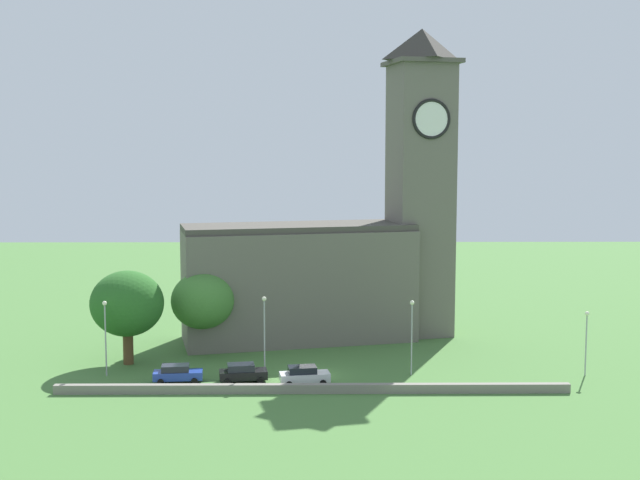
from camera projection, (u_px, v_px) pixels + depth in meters
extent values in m
plane|color=#477538|center=(312.00, 340.00, 95.22)|extent=(200.00, 200.00, 0.00)
cube|color=#666056|center=(298.00, 285.00, 94.89)|extent=(27.40, 14.71, 12.68)
cube|color=#47433C|center=(298.00, 227.00, 94.16)|extent=(27.23, 14.00, 0.70)
cube|color=#666056|center=(420.00, 201.00, 97.25)|extent=(7.84, 7.84, 31.53)
cube|color=#4F4B43|center=(422.00, 63.00, 95.48)|extent=(9.09, 9.09, 0.50)
pyramid|color=#38352F|center=(422.00, 45.00, 95.25)|extent=(8.23, 8.23, 3.60)
cylinder|color=white|center=(431.00, 119.00, 92.99)|extent=(4.10, 1.06, 4.18)
torus|color=black|center=(431.00, 119.00, 92.99)|extent=(4.53, 1.39, 4.56)
cylinder|color=white|center=(448.00, 120.00, 96.98)|extent=(1.06, 4.10, 4.18)
torus|color=black|center=(448.00, 120.00, 96.98)|extent=(1.39, 4.53, 4.56)
cube|color=gray|center=(313.00, 389.00, 74.64)|extent=(46.49, 0.70, 0.83)
cube|color=#233D9E|center=(178.00, 375.00, 78.07)|extent=(4.73, 2.21, 0.77)
cube|color=#1E232B|center=(175.00, 368.00, 77.97)|extent=(2.71, 1.80, 0.61)
cylinder|color=black|center=(195.00, 376.00, 79.15)|extent=(0.64, 0.38, 0.61)
cylinder|color=black|center=(194.00, 381.00, 77.40)|extent=(0.64, 0.38, 0.61)
cylinder|color=black|center=(162.00, 377.00, 78.82)|extent=(0.64, 0.38, 0.61)
cylinder|color=black|center=(161.00, 382.00, 77.07)|extent=(0.64, 0.38, 0.61)
cube|color=black|center=(243.00, 374.00, 78.21)|extent=(4.71, 2.56, 0.79)
cube|color=#1E232B|center=(241.00, 367.00, 78.10)|extent=(2.73, 2.04, 0.63)
cylinder|color=black|center=(259.00, 375.00, 79.43)|extent=(0.68, 0.43, 0.63)
cylinder|color=black|center=(260.00, 381.00, 77.55)|extent=(0.68, 0.43, 0.63)
cylinder|color=black|center=(227.00, 376.00, 78.96)|extent=(0.68, 0.43, 0.63)
cylinder|color=black|center=(228.00, 382.00, 77.07)|extent=(0.68, 0.43, 0.63)
cube|color=silver|center=(305.00, 377.00, 77.35)|extent=(4.87, 2.53, 0.79)
cube|color=#1E232B|center=(302.00, 370.00, 77.24)|extent=(2.81, 2.01, 0.63)
cylinder|color=black|center=(320.00, 378.00, 78.56)|extent=(0.68, 0.43, 0.64)
cylinder|color=black|center=(323.00, 383.00, 76.73)|extent=(0.68, 0.43, 0.64)
cylinder|color=black|center=(287.00, 379.00, 78.06)|extent=(0.68, 0.43, 0.64)
cylinder|color=black|center=(289.00, 385.00, 76.23)|extent=(0.68, 0.43, 0.64)
cylinder|color=#9EA0A5|center=(106.00, 341.00, 79.96)|extent=(0.14, 0.14, 6.92)
sphere|color=#F4EFCC|center=(105.00, 303.00, 79.55)|extent=(0.44, 0.44, 0.44)
cylinder|color=#9EA0A5|center=(264.00, 338.00, 80.10)|extent=(0.14, 0.14, 7.33)
sphere|color=#F4EFCC|center=(264.00, 299.00, 79.67)|extent=(0.44, 0.44, 0.44)
cylinder|color=#9EA0A5|center=(412.00, 340.00, 80.25)|extent=(0.14, 0.14, 6.94)
sphere|color=#F4EFCC|center=(412.00, 303.00, 79.84)|extent=(0.44, 0.44, 0.44)
cylinder|color=#9EA0A5|center=(586.00, 346.00, 80.14)|extent=(0.14, 0.14, 5.89)
sphere|color=#F4EFCC|center=(587.00, 314.00, 79.79)|extent=(0.44, 0.44, 0.44)
cylinder|color=brown|center=(128.00, 347.00, 84.57)|extent=(1.04, 1.04, 3.50)
ellipsoid|color=#286023|center=(127.00, 303.00, 84.07)|extent=(7.43, 7.43, 6.69)
cylinder|color=brown|center=(203.00, 339.00, 89.03)|extent=(0.94, 0.94, 3.22)
ellipsoid|color=#427A33|center=(203.00, 301.00, 88.57)|extent=(6.75, 6.75, 6.07)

